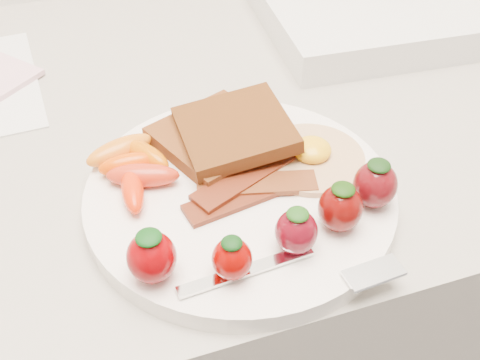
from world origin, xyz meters
name	(u,v)px	position (x,y,z in m)	size (l,w,h in m)	color
counter	(211,336)	(0.00, 1.70, 0.45)	(2.00, 0.60, 0.90)	gray
plate	(240,196)	(-0.01, 1.54, 0.91)	(0.27, 0.27, 0.02)	white
toast_lower	(217,138)	(-0.01, 1.60, 0.93)	(0.10, 0.10, 0.01)	#4A3011
toast_upper	(235,129)	(0.01, 1.59, 0.94)	(0.10, 0.10, 0.01)	#44220F
fried_egg	(311,156)	(0.07, 1.55, 0.92)	(0.10, 0.10, 0.02)	beige
bacon_strips	(248,186)	(0.00, 1.53, 0.92)	(0.12, 0.07, 0.01)	#4E180D
baby_carrots	(133,166)	(-0.09, 1.58, 0.93)	(0.08, 0.10, 0.02)	#DD4400
strawberries	(285,223)	(0.01, 1.47, 0.94)	(0.23, 0.07, 0.05)	#760003
fork	(304,272)	(0.01, 1.43, 0.92)	(0.17, 0.05, 0.00)	silver
appliance	(389,3)	(0.29, 1.81, 0.92)	(0.33, 0.27, 0.04)	silver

